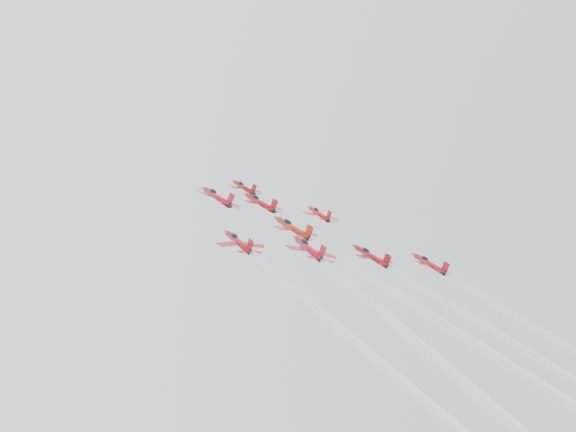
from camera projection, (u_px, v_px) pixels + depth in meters
jet_lead at (244, 187)px, 159.87m from camera, size 9.18×11.63×7.80m
jet_row2_left at (217, 196)px, 137.11m from camera, size 10.63×13.47×9.03m
jet_row2_center at (260, 202)px, 146.65m from camera, size 10.51×13.32×8.93m
jet_row2_right at (319, 214)px, 156.85m from camera, size 9.70×12.29×8.24m
jet_center at (473, 351)px, 88.59m from camera, size 10.56×97.78×62.33m
jet_rear_farleft at (394, 372)px, 71.64m from camera, size 8.57×79.40×50.61m
jet_rear_left at (524, 400)px, 75.93m from camera, size 10.40×96.28×61.38m
jet_rear_right at (555, 371)px, 91.46m from camera, size 9.24×85.60×54.57m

